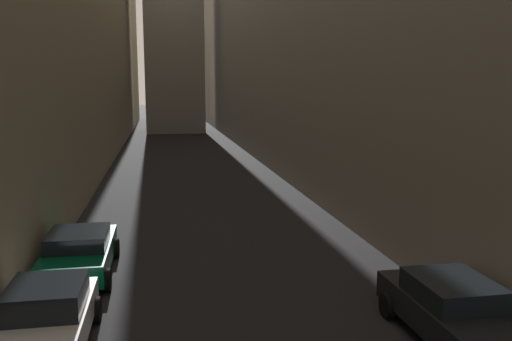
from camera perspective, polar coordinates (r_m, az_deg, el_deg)
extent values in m
plane|color=black|center=(40.91, -7.44, 0.92)|extent=(264.00, 264.00, 0.00)
cube|color=gray|center=(43.69, -22.70, 14.80)|extent=(10.64, 108.00, 21.24)
cube|color=#756B5B|center=(44.73, 7.25, 15.15)|extent=(11.54, 108.00, 21.08)
cube|color=silver|center=(12.69, -21.48, -15.15)|extent=(1.70, 4.00, 0.61)
cube|color=black|center=(12.57, -21.53, -12.47)|extent=(1.56, 1.79, 0.57)
cylinder|color=black|center=(14.21, -23.78, -13.98)|extent=(0.22, 0.62, 0.62)
cylinder|color=black|center=(13.91, -16.75, -14.09)|extent=(0.22, 0.62, 0.62)
cube|color=#05472D|center=(17.16, -18.34, -8.54)|extent=(1.84, 4.47, 0.63)
cube|color=black|center=(16.86, -18.51, -6.93)|extent=(1.70, 1.97, 0.46)
cylinder|color=black|center=(18.84, -20.45, -8.09)|extent=(0.22, 0.66, 0.66)
cylinder|color=black|center=(18.59, -14.80, -8.04)|extent=(0.22, 0.66, 0.66)
cylinder|color=black|center=(16.01, -22.38, -11.22)|extent=(0.22, 0.66, 0.66)
cylinder|color=black|center=(15.72, -15.68, -11.24)|extent=(0.22, 0.66, 0.66)
cube|color=black|center=(12.98, 20.41, -14.41)|extent=(1.75, 4.44, 0.66)
cube|color=black|center=(12.85, 20.31, -11.87)|extent=(1.61, 1.99, 0.49)
cylinder|color=black|center=(13.96, 13.91, -13.89)|extent=(0.22, 0.62, 0.62)
cylinder|color=black|center=(14.72, 20.31, -12.96)|extent=(0.22, 0.62, 0.62)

